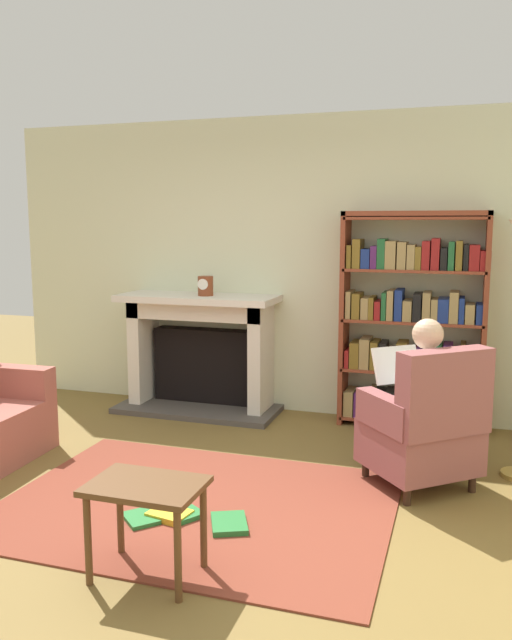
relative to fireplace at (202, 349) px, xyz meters
name	(u,v)px	position (x,y,z in m)	size (l,w,h in m)	color
ground	(176,527)	(0.79, -2.30, -0.58)	(14.00, 14.00, 0.00)	brown
back_wall	(291,267)	(0.79, 0.25, 0.77)	(5.60, 0.10, 2.70)	beige
area_rug	(196,505)	(0.79, -2.00, -0.57)	(2.40, 1.80, 0.01)	brown
fireplace	(202,349)	(0.00, 0.00, 0.00)	(1.51, 0.64, 1.09)	#4C4742
mantel_clock	(205,286)	(0.09, -0.10, 0.60)	(0.14, 0.14, 0.18)	brown
bookshelf	(412,324)	(1.92, 0.03, 0.33)	(1.20, 0.32, 1.85)	brown
armchair_reading	(426,427)	(2.13, -1.28, -0.15)	(0.89, 0.89, 0.97)	#331E14
seated_reader	(416,393)	(2.05, -1.20, 0.04)	(0.57, 0.59, 1.14)	silver
side_table	(146,499)	(0.88, -2.82, -0.17)	(0.56, 0.39, 0.49)	brown
scattered_books	(186,518)	(0.83, -2.23, -0.55)	(0.81, 0.39, 0.04)	#267233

